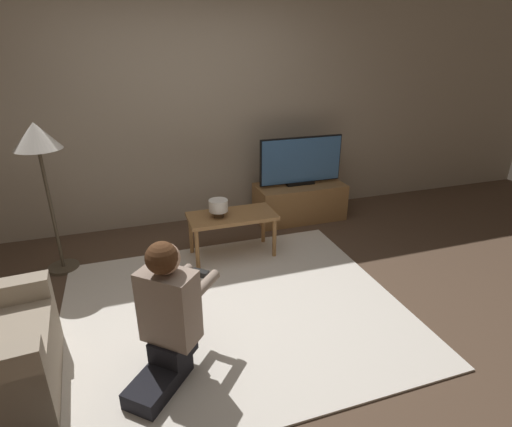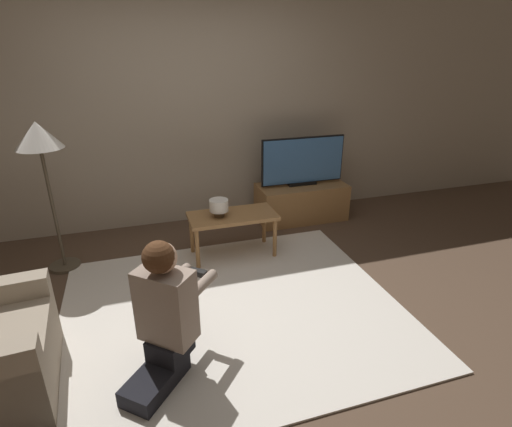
{
  "view_description": "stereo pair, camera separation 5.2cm",
  "coord_description": "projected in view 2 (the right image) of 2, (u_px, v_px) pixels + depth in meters",
  "views": [
    {
      "loc": [
        -0.66,
        -2.55,
        1.95
      ],
      "look_at": [
        0.36,
        0.52,
        0.58
      ],
      "focal_mm": 28.0,
      "sensor_mm": 36.0,
      "label": 1
    },
    {
      "loc": [
        -0.61,
        -2.57,
        1.95
      ],
      "look_at": [
        0.36,
        0.52,
        0.58
      ],
      "focal_mm": 28.0,
      "sensor_mm": 36.0,
      "label": 2
    }
  ],
  "objects": [
    {
      "name": "ground_plane",
      "position": [
        233.0,
        310.0,
        3.18
      ],
      "size": [
        10.0,
        10.0,
        0.0
      ],
      "primitive_type": "plane",
      "color": "brown"
    },
    {
      "name": "tv_stand",
      "position": [
        301.0,
        202.0,
        4.79
      ],
      "size": [
        1.05,
        0.48,
        0.43
      ],
      "color": "olive",
      "rests_on": "ground_plane"
    },
    {
      "name": "coffee_table",
      "position": [
        232.0,
        220.0,
        3.86
      ],
      "size": [
        0.84,
        0.41,
        0.45
      ],
      "color": "olive",
      "rests_on": "ground_plane"
    },
    {
      "name": "tv",
      "position": [
        303.0,
        161.0,
        4.6
      ],
      "size": [
        1.0,
        0.08,
        0.57
      ],
      "color": "black",
      "rests_on": "tv_stand"
    },
    {
      "name": "wall_back",
      "position": [
        186.0,
        109.0,
        4.37
      ],
      "size": [
        10.0,
        0.06,
        2.6
      ],
      "color": "tan",
      "rests_on": "ground_plane"
    },
    {
      "name": "floor_lamp",
      "position": [
        40.0,
        147.0,
        3.35
      ],
      "size": [
        0.39,
        0.39,
        1.37
      ],
      "color": "#4C4233",
      "rests_on": "ground_plane"
    },
    {
      "name": "rug",
      "position": [
        233.0,
        309.0,
        3.18
      ],
      "size": [
        2.62,
        2.24,
        0.02
      ],
      "color": "silver",
      "rests_on": "ground_plane"
    },
    {
      "name": "person_kneeling",
      "position": [
        165.0,
        312.0,
        2.4
      ],
      "size": [
        0.71,
        0.76,
        0.92
      ],
      "rotation": [
        0.0,
        0.0,
        2.42
      ],
      "color": "black",
      "rests_on": "rug"
    },
    {
      "name": "table_lamp",
      "position": [
        219.0,
        206.0,
        3.75
      ],
      "size": [
        0.18,
        0.18,
        0.17
      ],
      "color": "#4C3823",
      "rests_on": "coffee_table"
    }
  ]
}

